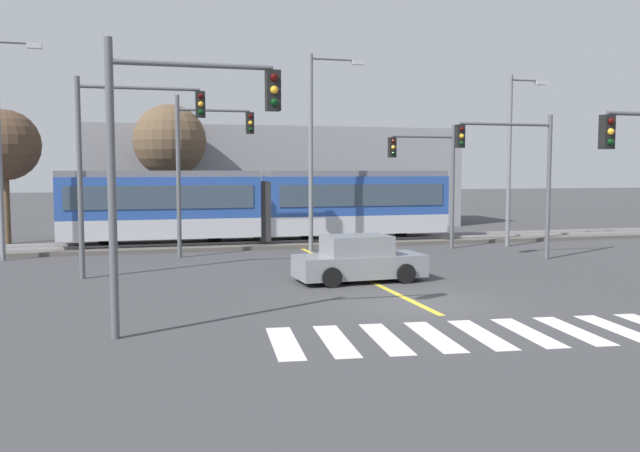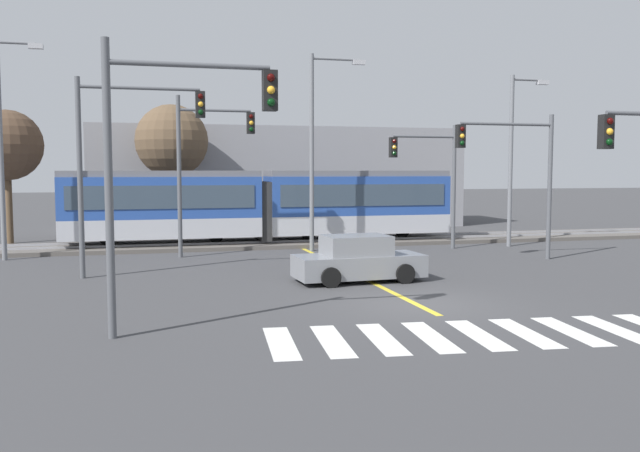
{
  "view_description": "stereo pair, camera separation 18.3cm",
  "coord_description": "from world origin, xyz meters",
  "px_view_note": "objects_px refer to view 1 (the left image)",
  "views": [
    {
      "loc": [
        -7.31,
        -16.88,
        3.65
      ],
      "look_at": [
        -0.9,
        6.91,
        1.6
      ],
      "focal_mm": 38.0,
      "sensor_mm": 36.0,
      "label": 1
    },
    {
      "loc": [
        -7.13,
        -16.93,
        3.65
      ],
      "look_at": [
        -0.9,
        6.91,
        1.6
      ],
      "focal_mm": 38.0,
      "sensor_mm": 36.0,
      "label": 2
    }
  ],
  "objects_px": {
    "traffic_light_mid_right": "(517,163)",
    "street_lamp_east": "(513,150)",
    "light_rail_tram": "(261,203)",
    "traffic_light_near_left": "(169,144)",
    "street_lamp_centre": "(316,139)",
    "bare_tree_far_west": "(4,146)",
    "traffic_light_mid_left": "(122,145)",
    "sedan_crossing": "(359,260)",
    "traffic_light_far_right": "(431,169)",
    "street_lamp_west": "(3,136)",
    "traffic_light_far_left": "(203,154)",
    "bare_tree_west": "(170,141)"
  },
  "relations": [
    {
      "from": "traffic_light_near_left",
      "to": "street_lamp_centre",
      "type": "height_order",
      "value": "street_lamp_centre"
    },
    {
      "from": "sedan_crossing",
      "to": "traffic_light_far_right",
      "type": "xyz_separation_m",
      "value": [
        6.02,
        7.74,
        3.0
      ]
    },
    {
      "from": "traffic_light_mid_left",
      "to": "street_lamp_west",
      "type": "bearing_deg",
      "value": 129.57
    },
    {
      "from": "traffic_light_mid_right",
      "to": "bare_tree_far_west",
      "type": "bearing_deg",
      "value": 150.23
    },
    {
      "from": "traffic_light_far_right",
      "to": "traffic_light_mid_left",
      "type": "bearing_deg",
      "value": -160.38
    },
    {
      "from": "light_rail_tram",
      "to": "traffic_light_far_left",
      "type": "relative_size",
      "value": 2.76
    },
    {
      "from": "light_rail_tram",
      "to": "traffic_light_far_left",
      "type": "xyz_separation_m",
      "value": [
        -3.12,
        -3.66,
        2.26
      ]
    },
    {
      "from": "light_rail_tram",
      "to": "traffic_light_mid_right",
      "type": "xyz_separation_m",
      "value": [
        8.95,
        -8.04,
        1.88
      ]
    },
    {
      "from": "sedan_crossing",
      "to": "traffic_light_near_left",
      "type": "bearing_deg",
      "value": -137.05
    },
    {
      "from": "traffic_light_mid_left",
      "to": "street_lamp_centre",
      "type": "xyz_separation_m",
      "value": [
        8.25,
        5.6,
        0.52
      ]
    },
    {
      "from": "street_lamp_west",
      "to": "street_lamp_centre",
      "type": "bearing_deg",
      "value": -0.17
    },
    {
      "from": "traffic_light_mid_left",
      "to": "light_rail_tram",
      "type": "bearing_deg",
      "value": 53.37
    },
    {
      "from": "sedan_crossing",
      "to": "bare_tree_far_west",
      "type": "height_order",
      "value": "bare_tree_far_west"
    },
    {
      "from": "street_lamp_west",
      "to": "light_rail_tram",
      "type": "bearing_deg",
      "value": 14.21
    },
    {
      "from": "street_lamp_centre",
      "to": "sedan_crossing",
      "type": "bearing_deg",
      "value": -95.37
    },
    {
      "from": "traffic_light_far_right",
      "to": "traffic_light_near_left",
      "type": "height_order",
      "value": "traffic_light_near_left"
    },
    {
      "from": "light_rail_tram",
      "to": "bare_tree_far_west",
      "type": "xyz_separation_m",
      "value": [
        -12.02,
        3.96,
        2.79
      ]
    },
    {
      "from": "traffic_light_mid_right",
      "to": "street_lamp_west",
      "type": "height_order",
      "value": "street_lamp_west"
    },
    {
      "from": "light_rail_tram",
      "to": "traffic_light_mid_left",
      "type": "distance_m",
      "value": 10.75
    },
    {
      "from": "traffic_light_mid_left",
      "to": "traffic_light_near_left",
      "type": "distance_m",
      "value": 8.86
    },
    {
      "from": "traffic_light_far_right",
      "to": "street_lamp_centre",
      "type": "bearing_deg",
      "value": 171.27
    },
    {
      "from": "traffic_light_mid_right",
      "to": "street_lamp_east",
      "type": "relative_size",
      "value": 0.73
    },
    {
      "from": "traffic_light_far_right",
      "to": "street_lamp_centre",
      "type": "relative_size",
      "value": 0.65
    },
    {
      "from": "traffic_light_mid_left",
      "to": "bare_tree_far_west",
      "type": "xyz_separation_m",
      "value": [
        -5.77,
        12.36,
        0.34
      ]
    },
    {
      "from": "sedan_crossing",
      "to": "traffic_light_mid_left",
      "type": "height_order",
      "value": "traffic_light_mid_left"
    },
    {
      "from": "street_lamp_centre",
      "to": "bare_tree_far_west",
      "type": "height_order",
      "value": "street_lamp_centre"
    },
    {
      "from": "street_lamp_centre",
      "to": "street_lamp_east",
      "type": "bearing_deg",
      "value": -4.01
    },
    {
      "from": "traffic_light_far_left",
      "to": "street_lamp_centre",
      "type": "xyz_separation_m",
      "value": [
        5.12,
        0.86,
        0.71
      ]
    },
    {
      "from": "sedan_crossing",
      "to": "street_lamp_centre",
      "type": "relative_size",
      "value": 0.49
    },
    {
      "from": "traffic_light_far_right",
      "to": "light_rail_tram",
      "type": "bearing_deg",
      "value": 153.47
    },
    {
      "from": "traffic_light_mid_right",
      "to": "bare_tree_west",
      "type": "distance_m",
      "value": 18.98
    },
    {
      "from": "street_lamp_east",
      "to": "traffic_light_mid_right",
      "type": "bearing_deg",
      "value": -118.87
    },
    {
      "from": "traffic_light_mid_left",
      "to": "sedan_crossing",
      "type": "bearing_deg",
      "value": -21.54
    },
    {
      "from": "traffic_light_mid_right",
      "to": "bare_tree_far_west",
      "type": "height_order",
      "value": "bare_tree_far_west"
    },
    {
      "from": "traffic_light_mid_left",
      "to": "traffic_light_mid_right",
      "type": "height_order",
      "value": "traffic_light_mid_left"
    },
    {
      "from": "sedan_crossing",
      "to": "street_lamp_centre",
      "type": "bearing_deg",
      "value": 84.63
    },
    {
      "from": "light_rail_tram",
      "to": "traffic_light_far_left",
      "type": "height_order",
      "value": "traffic_light_far_left"
    },
    {
      "from": "street_lamp_east",
      "to": "bare_tree_far_west",
      "type": "relative_size",
      "value": 1.23
    },
    {
      "from": "traffic_light_near_left",
      "to": "bare_tree_west",
      "type": "bearing_deg",
      "value": 87.33
    },
    {
      "from": "light_rail_tram",
      "to": "traffic_light_near_left",
      "type": "bearing_deg",
      "value": -106.46
    },
    {
      "from": "traffic_light_mid_left",
      "to": "street_lamp_centre",
      "type": "bearing_deg",
      "value": 34.18
    },
    {
      "from": "traffic_light_mid_left",
      "to": "traffic_light_far_right",
      "type": "bearing_deg",
      "value": 19.62
    },
    {
      "from": "traffic_light_mid_left",
      "to": "street_lamp_east",
      "type": "bearing_deg",
      "value": 15.57
    },
    {
      "from": "street_lamp_west",
      "to": "bare_tree_far_west",
      "type": "bearing_deg",
      "value": 99.38
    },
    {
      "from": "street_lamp_west",
      "to": "traffic_light_far_left",
      "type": "bearing_deg",
      "value": -6.56
    },
    {
      "from": "bare_tree_far_west",
      "to": "traffic_light_mid_left",
      "type": "bearing_deg",
      "value": -64.97
    },
    {
      "from": "traffic_light_mid_left",
      "to": "bare_tree_west",
      "type": "distance_m",
      "value": 14.37
    },
    {
      "from": "traffic_light_far_right",
      "to": "street_lamp_east",
      "type": "relative_size",
      "value": 0.71
    },
    {
      "from": "traffic_light_far_left",
      "to": "bare_tree_far_west",
      "type": "height_order",
      "value": "traffic_light_far_left"
    },
    {
      "from": "sedan_crossing",
      "to": "traffic_light_far_right",
      "type": "height_order",
      "value": "traffic_light_far_right"
    }
  ]
}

